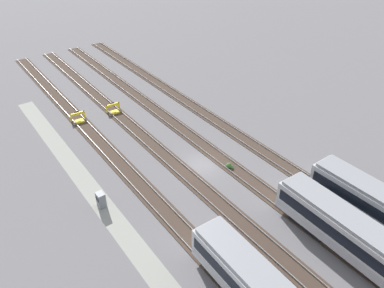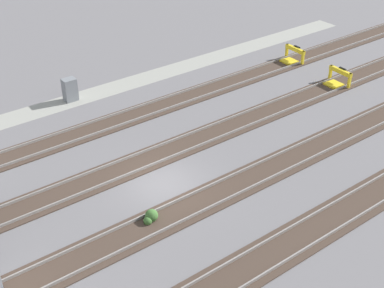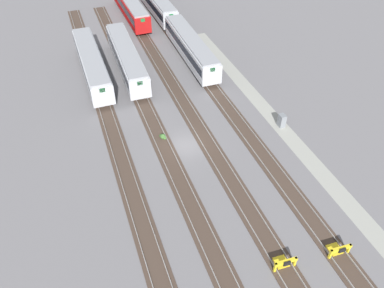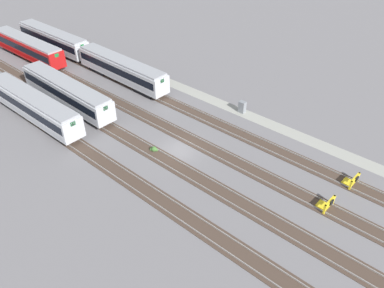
# 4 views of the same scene
# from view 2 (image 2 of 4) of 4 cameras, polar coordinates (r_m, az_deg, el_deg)

# --- Properties ---
(ground_plane) EXTENTS (400.00, 400.00, 0.00)m
(ground_plane) POSITION_cam_2_polar(r_m,az_deg,el_deg) (28.68, -3.06, -4.28)
(ground_plane) COLOR slate
(service_walkway) EXTENTS (54.00, 2.00, 0.01)m
(service_walkway) POSITION_cam_2_polar(r_m,az_deg,el_deg) (37.70, -13.35, 4.33)
(service_walkway) COLOR #9E9E93
(service_walkway) RESTS_ON ground
(rail_track_nearest) EXTENTS (90.00, 2.23, 0.21)m
(rail_track_nearest) POSITION_cam_2_polar(r_m,az_deg,el_deg) (34.10, -10.13, 1.70)
(rail_track_nearest) COLOR #47382D
(rail_track_nearest) RESTS_ON ground
(rail_track_near_inner) EXTENTS (90.00, 2.24, 0.21)m
(rail_track_near_inner) POSITION_cam_2_polar(r_m,az_deg,el_deg) (30.38, -5.70, -2.01)
(rail_track_near_inner) COLOR #47382D
(rail_track_near_inner) RESTS_ON ground
(rail_track_middle) EXTENTS (90.00, 2.24, 0.21)m
(rail_track_middle) POSITION_cam_2_polar(r_m,az_deg,el_deg) (27.05, -0.08, -6.66)
(rail_track_middle) COLOR #47382D
(rail_track_middle) RESTS_ON ground
(rail_track_far_inner) EXTENTS (90.00, 2.23, 0.21)m
(rail_track_far_inner) POSITION_cam_2_polar(r_m,az_deg,el_deg) (24.28, 7.12, -12.40)
(rail_track_far_inner) COLOR #47382D
(rail_track_far_inner) RESTS_ON ground
(bumper_stop_nearest_track) EXTENTS (1.37, 2.01, 1.22)m
(bumper_stop_nearest_track) POSITION_cam_2_polar(r_m,az_deg,el_deg) (43.60, 10.66, 9.23)
(bumper_stop_nearest_track) COLOR yellow
(bumper_stop_nearest_track) RESTS_ON ground
(bumper_stop_near_inner_track) EXTENTS (1.38, 2.01, 1.22)m
(bumper_stop_near_inner_track) POSITION_cam_2_polar(r_m,az_deg,el_deg) (40.40, 15.25, 6.78)
(bumper_stop_near_inner_track) COLOR yellow
(bumper_stop_near_inner_track) RESTS_ON ground
(electrical_cabinet) EXTENTS (0.90, 0.73, 1.60)m
(electrical_cabinet) POSITION_cam_2_polar(r_m,az_deg,el_deg) (37.59, -12.89, 5.67)
(electrical_cabinet) COLOR gray
(electrical_cabinet) RESTS_ON ground
(weed_clump) EXTENTS (0.92, 0.70, 0.64)m
(weed_clump) POSITION_cam_2_polar(r_m,az_deg,el_deg) (26.20, -4.40, -7.71)
(weed_clump) COLOR #427033
(weed_clump) RESTS_ON ground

